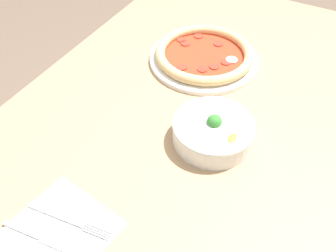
% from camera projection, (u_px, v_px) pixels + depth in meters
% --- Properties ---
extents(ground_plane, '(8.00, 8.00, 0.00)m').
position_uv_depth(ground_plane, '(188.00, 244.00, 1.46)').
color(ground_plane, brown).
extents(dining_table, '(1.17, 0.80, 0.76)m').
position_uv_depth(dining_table, '(198.00, 130.00, 1.00)').
color(dining_table, tan).
rests_on(dining_table, ground_plane).
extents(pizza, '(0.29, 0.29, 0.04)m').
position_uv_depth(pizza, '(204.00, 55.00, 1.00)').
color(pizza, white).
rests_on(pizza, dining_table).
extents(bowl, '(0.17, 0.17, 0.07)m').
position_uv_depth(bowl, '(213.00, 130.00, 0.79)').
color(bowl, white).
rests_on(bowl, dining_table).
extents(napkin, '(0.20, 0.20, 0.00)m').
position_uv_depth(napkin, '(59.00, 233.00, 0.66)').
color(napkin, white).
rests_on(napkin, dining_table).
extents(fork, '(0.03, 0.17, 0.00)m').
position_uv_depth(fork, '(67.00, 220.00, 0.67)').
color(fork, silver).
rests_on(fork, napkin).
extents(knife, '(0.03, 0.20, 0.01)m').
position_uv_depth(knife, '(46.00, 240.00, 0.64)').
color(knife, silver).
rests_on(knife, napkin).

